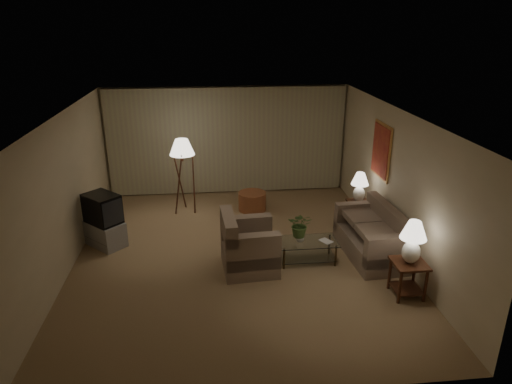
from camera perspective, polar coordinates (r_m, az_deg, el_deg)
ground at (r=8.78m, az=-2.39°, el=-7.87°), size 7.00×7.00×0.00m
room_shell at (r=9.53m, az=-3.02°, el=5.82°), size 6.04×7.02×2.72m
sofa at (r=8.86m, az=14.12°, el=-5.49°), size 1.83×1.08×0.76m
armchair at (r=8.16m, az=-0.80°, el=-6.90°), size 1.12×1.07×0.84m
side_table_near at (r=7.81m, az=18.49°, el=-9.56°), size 0.52×0.52×0.60m
side_table_far at (r=9.97m, az=12.57°, el=-2.24°), size 0.45×0.37×0.60m
table_lamp_near at (r=7.53m, az=19.02°, el=-5.51°), size 0.42×0.42×0.72m
table_lamp_far at (r=9.76m, az=12.84°, el=0.92°), size 0.37×0.37×0.64m
coffee_table at (r=8.49m, az=6.46°, el=-6.95°), size 1.09×0.59×0.41m
tv_cabinet at (r=9.50m, az=-18.29°, el=-4.96°), size 1.24×1.24×0.50m
crt_tv at (r=9.29m, az=-18.66°, el=-1.98°), size 1.15×1.15×0.57m
floor_lamp at (r=10.47m, az=-9.05°, el=2.16°), size 0.56×0.56×1.73m
ottoman at (r=10.68m, az=-0.48°, el=-1.15°), size 0.70×0.70×0.43m
vase at (r=8.36m, az=5.51°, el=-5.68°), size 0.17×0.17×0.16m
flowers at (r=8.23m, az=5.58°, el=-3.69°), size 0.52×0.48×0.48m
book at (r=8.39m, az=8.32°, el=-6.27°), size 0.27×0.29×0.02m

